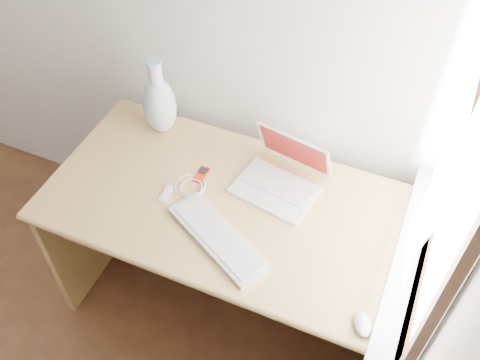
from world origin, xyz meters
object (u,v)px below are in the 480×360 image
at_px(desk, 243,223).
at_px(vase, 159,104).
at_px(laptop, 279,176).
at_px(external_keyboard, 217,237).

xyz_separation_m(desk, vase, (-0.45, 0.17, 0.37)).
bearing_deg(vase, laptop, -9.82).
relative_size(desk, vase, 4.09).
xyz_separation_m(desk, external_keyboard, (0.01, -0.26, 0.23)).
relative_size(laptop, vase, 0.95).
xyz_separation_m(laptop, external_keyboard, (-0.11, -0.34, -0.04)).
xyz_separation_m(external_keyboard, vase, (-0.46, 0.43, 0.13)).
height_order(desk, laptop, laptop).
height_order(external_keyboard, vase, vase).
bearing_deg(laptop, desk, -138.44).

